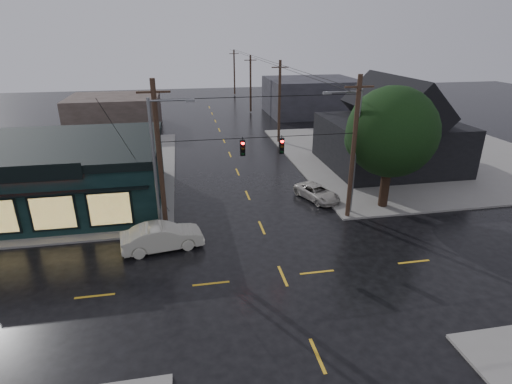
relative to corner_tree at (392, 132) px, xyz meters
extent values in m
plane|color=black|center=(-9.90, -7.73, -5.91)|extent=(160.00, 160.00, 0.00)
cube|color=slate|center=(-29.90, 12.27, -5.83)|extent=(28.00, 28.00, 0.15)
cube|color=slate|center=(10.10, 12.27, -5.83)|extent=(28.00, 28.00, 0.15)
cube|color=black|center=(-24.90, 5.27, -3.66)|extent=(16.00, 12.00, 4.20)
cube|color=black|center=(-24.90, 5.27, -1.26)|extent=(16.30, 12.30, 0.60)
cube|color=#FF1E14|center=(-24.90, -0.84, -1.31)|extent=(7.00, 0.16, 0.90)
cube|color=black|center=(5.10, 9.27, -3.51)|extent=(12.00, 11.00, 4.50)
cylinder|color=black|center=(0.00, 0.00, -3.61)|extent=(0.70, 0.70, 4.30)
sphere|color=black|center=(0.00, 0.00, 0.03)|extent=(6.61, 6.61, 6.61)
cylinder|color=black|center=(-9.90, -1.23, 0.39)|extent=(13.00, 0.04, 0.04)
cube|color=#372E28|center=(-23.90, 32.27, -3.71)|extent=(12.00, 10.00, 4.40)
cube|color=#28282D|center=(6.10, 37.27, -3.11)|extent=(14.00, 12.00, 5.60)
imported|color=beige|center=(-16.55, -3.40, -5.08)|extent=(5.22, 2.54, 1.65)
imported|color=beige|center=(-4.52, 2.41, -5.32)|extent=(3.34, 4.66, 1.18)
camera|label=1|loc=(-14.83, -26.03, 6.80)|focal=28.00mm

